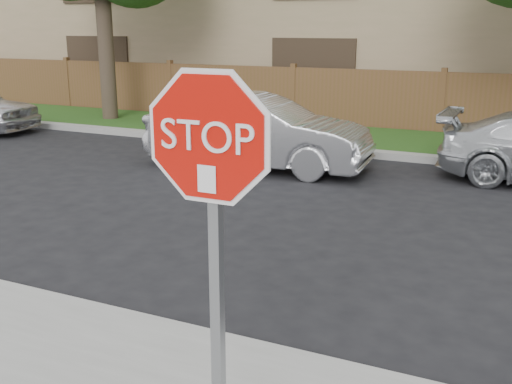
% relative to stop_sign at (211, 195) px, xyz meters
% --- Properties ---
extents(ground, '(90.00, 90.00, 0.00)m').
position_rel_stop_sign_xyz_m(ground, '(-0.54, 1.48, -1.83)').
color(ground, black).
rests_on(ground, ground).
extents(far_curb, '(70.00, 0.30, 0.15)m').
position_rel_stop_sign_xyz_m(far_curb, '(-0.54, 9.63, -1.75)').
color(far_curb, gray).
rests_on(far_curb, ground).
extents(grass_strip, '(70.00, 3.00, 0.12)m').
position_rel_stop_sign_xyz_m(grass_strip, '(-0.54, 11.28, -1.77)').
color(grass_strip, '#1E4714').
rests_on(grass_strip, ground).
extents(fence, '(70.00, 0.12, 1.60)m').
position_rel_stop_sign_xyz_m(fence, '(-0.54, 12.88, -1.03)').
color(fence, brown).
rests_on(fence, ground).
extents(stop_sign, '(1.01, 0.13, 2.55)m').
position_rel_stop_sign_xyz_m(stop_sign, '(0.00, 0.00, 0.00)').
color(stop_sign, gray).
rests_on(stop_sign, sidewalk_near).
extents(sedan_left, '(4.40, 1.74, 1.43)m').
position_rel_stop_sign_xyz_m(sedan_left, '(-3.25, 7.72, -1.12)').
color(sedan_left, silver).
rests_on(sedan_left, ground).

